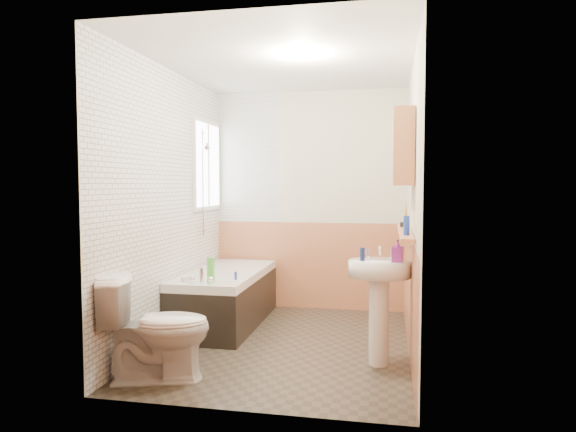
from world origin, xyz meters
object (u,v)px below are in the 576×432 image
at_px(bathtub, 226,296).
at_px(toilet, 157,328).
at_px(sink, 379,290).
at_px(medicine_cabinet, 403,149).
at_px(pine_shelf, 405,233).

xyz_separation_m(bathtub, toilet, (-0.03, -1.55, 0.09)).
xyz_separation_m(sink, medicine_cabinet, (0.17, 0.17, 1.13)).
distance_m(bathtub, sink, 1.84).
bearing_deg(bathtub, toilet, -91.11).
bearing_deg(sink, bathtub, 138.54).
height_order(bathtub, pine_shelf, pine_shelf).
relative_size(toilet, medicine_cabinet, 1.19).
xyz_separation_m(toilet, medicine_cabinet, (1.77, 0.80, 1.34)).
distance_m(sink, medicine_cabinet, 1.15).
height_order(toilet, sink, sink).
xyz_separation_m(pine_shelf, medicine_cabinet, (-0.03, -0.08, 0.69)).
relative_size(bathtub, toilet, 2.05).
height_order(pine_shelf, medicine_cabinet, medicine_cabinet).
bearing_deg(pine_shelf, sink, -128.70).
distance_m(bathtub, toilet, 1.55).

